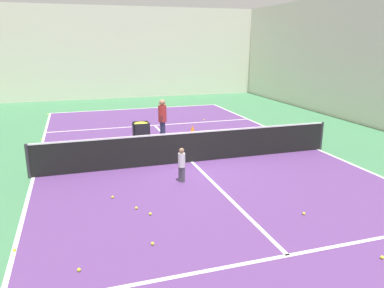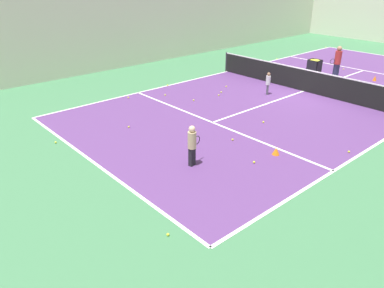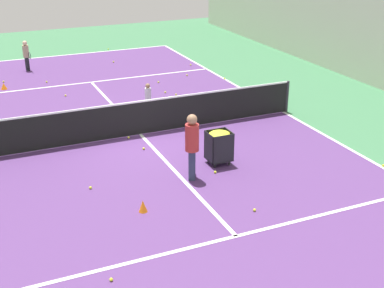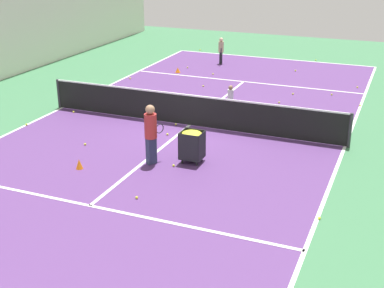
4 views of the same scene
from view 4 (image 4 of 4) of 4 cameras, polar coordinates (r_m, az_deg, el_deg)
The scene contains 37 objects.
ground_plane at distance 18.15m, azimuth -0.28°, elevation 1.99°, with size 36.39×36.39×0.00m, color #3D754C.
court_playing_area at distance 18.15m, azimuth -0.28°, elevation 2.00°, with size 10.31×22.62×0.00m.
line_baseline_near at distance 28.54m, azimuth 8.57°, elevation 9.03°, with size 10.31×0.10×0.00m, color white.
line_sideline_left at distance 16.98m, azimuth 15.99°, elevation -0.28°, with size 0.10×22.62×0.00m, color white.
line_sideline_right at distance 20.59m, azimuth -13.68°, elevation 3.77°, with size 0.10×22.62×0.00m, color white.
line_service_near at distance 23.76m, azimuth 5.52°, elevation 6.65°, with size 10.31×0.10×0.00m, color white.
line_service_far at distance 13.11m, azimuth -10.84°, elevation -6.48°, with size 10.31×0.10×0.00m, color white.
line_centre_service at distance 18.15m, azimuth -0.28°, elevation 2.01°, with size 0.10×12.44×0.00m, color white.
tennis_net at distance 17.97m, azimuth -0.29°, elevation 3.68°, with size 10.61×0.10×1.09m.
player_near_baseline at distance 26.91m, azimuth 3.12°, elevation 10.10°, with size 0.30×0.59×1.30m.
coach_at_net at distance 14.84m, azimuth -4.41°, elevation 1.45°, with size 0.46×0.70×1.73m.
child_midcourt at distance 19.23m, azimuth 4.12°, elevation 4.96°, with size 0.30×0.30×1.06m.
ball_cart at distance 15.01m, azimuth 0.00°, elevation 0.40°, with size 0.63×0.55×0.94m.
training_cone_0 at distance 15.09m, azimuth -11.94°, elevation -2.10°, with size 0.20×0.20×0.28m, color orange.
training_cone_1 at distance 25.23m, azimuth -1.53°, elevation 7.90°, with size 0.24×0.24×0.24m, color orange.
tennis_ball_0 at distance 14.94m, azimuth -1.98°, elevation -2.31°, with size 0.07×0.07×0.07m, color yellow.
tennis_ball_1 at distance 18.17m, azimuth -1.73°, elevation 2.12°, with size 0.07×0.07×0.07m, color yellow.
tennis_ball_2 at distance 17.27m, azimuth -2.63°, elevation 1.05°, with size 0.07×0.07×0.07m, color yellow.
tennis_ball_3 at distance 26.10m, azimuth -0.49°, elevation 8.17°, with size 0.07×0.07×0.07m, color yellow.
tennis_ball_4 at distance 23.69m, azimuth 17.22°, elevation 5.81°, with size 0.07×0.07×0.07m, color yellow.
tennis_ball_5 at distance 19.91m, azimuth -12.52°, elevation 3.36°, with size 0.07×0.07×0.07m, color yellow.
tennis_ball_6 at distance 18.98m, azimuth -17.24°, elevation 1.99°, with size 0.07×0.07×0.07m, color yellow.
tennis_ball_7 at distance 21.16m, azimuth 17.49°, elevation 3.95°, with size 0.07×0.07×0.07m, color yellow.
tennis_ball_8 at distance 22.32m, azimuth 14.68°, elevation 5.14°, with size 0.07×0.07×0.07m, color yellow.
tennis_ball_9 at distance 25.94m, azimuth 10.98°, elevation 7.70°, with size 0.07×0.07×0.07m, color yellow.
tennis_ball_10 at distance 12.62m, azimuth 13.42°, elevation -7.69°, with size 0.07×0.07×0.07m, color yellow.
tennis_ball_11 at distance 19.45m, azimuth 10.55°, elevation 3.09°, with size 0.07×0.07×0.07m, color yellow.
tennis_ball_12 at distance 28.40m, azimuth 13.07°, elevation 8.72°, with size 0.07×0.07×0.07m, color yellow.
tennis_ball_13 at distance 22.84m, azimuth 1.21°, elevation 6.21°, with size 0.07×0.07×0.07m, color yellow.
tennis_ball_14 at distance 22.07m, azimuth 10.71°, elevation 5.29°, with size 0.07×0.07×0.07m, color yellow.
tennis_ball_16 at distance 13.25m, azimuth -5.92°, elevation -5.70°, with size 0.07×0.07×0.07m, color yellow.
tennis_ball_18 at distance 24.86m, azimuth 2.25°, elevation 7.48°, with size 0.07×0.07×0.07m, color yellow.
tennis_ball_19 at distance 24.24m, azimuth -6.62°, elevation 6.98°, with size 0.07×0.07×0.07m, color yellow.
tennis_ball_21 at distance 20.82m, azimuth 9.28°, elevation 4.40°, with size 0.07×0.07×0.07m, color yellow.
tennis_ball_22 at distance 30.20m, azimuth 0.86°, elevation 10.01°, with size 0.07×0.07×0.07m, color yellow.
tennis_ball_23 at distance 16.76m, azimuth -11.33°, elevation -0.02°, with size 0.07×0.07×0.07m, color yellow.
tennis_ball_24 at distance 20.36m, azimuth 9.72°, elevation 3.98°, with size 0.07×0.07×0.07m, color yellow.
Camera 4 is at (-6.57, 15.79, 6.08)m, focal length 50.00 mm.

